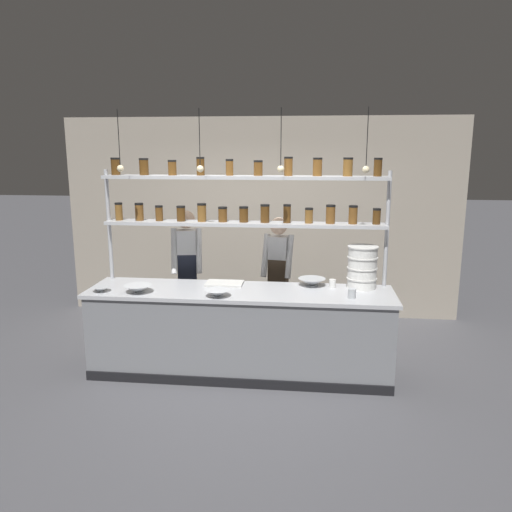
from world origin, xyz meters
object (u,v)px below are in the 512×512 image
(prep_bowl_near_right, at_px, (217,293))
(serving_cup_front, at_px, (332,283))
(chef_center, at_px, (278,274))
(cutting_board, at_px, (225,283))
(container_stack, at_px, (362,267))
(prep_bowl_center_front, at_px, (312,282))
(serving_cup_by_board, at_px, (352,293))
(prep_bowl_center_back, at_px, (101,289))
(spice_shelf_unit, at_px, (244,204))
(chef_left, at_px, (187,269))
(prep_bowl_near_left, at_px, (138,289))

(prep_bowl_near_right, distance_m, serving_cup_front, 1.25)
(chef_center, xyz_separation_m, cutting_board, (-0.55, -0.59, 0.03))
(container_stack, bearing_deg, prep_bowl_center_front, 177.12)
(container_stack, xyz_separation_m, serving_cup_by_board, (-0.13, -0.39, -0.18))
(prep_bowl_center_back, relative_size, serving_cup_by_board, 1.90)
(cutting_board, bearing_deg, chef_center, 46.99)
(cutting_board, xyz_separation_m, serving_cup_front, (1.16, 0.01, 0.03))
(spice_shelf_unit, xyz_separation_m, prep_bowl_near_right, (-0.19, -0.59, -0.84))
(chef_left, bearing_deg, serving_cup_front, -28.11)
(prep_bowl_near_left, relative_size, prep_bowl_near_right, 1.11)
(prep_bowl_center_back, bearing_deg, serving_cup_by_board, 1.16)
(serving_cup_front, height_order, serving_cup_by_board, serving_cup_by_board)
(spice_shelf_unit, xyz_separation_m, prep_bowl_center_front, (0.75, -0.07, -0.83))
(container_stack, height_order, cutting_board, container_stack)
(spice_shelf_unit, xyz_separation_m, prep_bowl_center_back, (-1.43, -0.54, -0.85))
(prep_bowl_near_left, height_order, prep_bowl_center_back, prep_bowl_near_left)
(container_stack, bearing_deg, chef_center, 149.03)
(chef_center, bearing_deg, container_stack, -21.89)
(prep_bowl_near_left, height_order, prep_bowl_center_front, prep_bowl_center_front)
(prep_bowl_center_front, relative_size, prep_bowl_center_back, 1.61)
(container_stack, distance_m, prep_bowl_center_front, 0.56)
(prep_bowl_center_front, relative_size, prep_bowl_near_right, 1.15)
(cutting_board, bearing_deg, prep_bowl_center_back, -161.34)
(spice_shelf_unit, xyz_separation_m, serving_cup_front, (0.96, -0.12, -0.83))
(spice_shelf_unit, distance_m, prep_bowl_near_left, 1.43)
(chef_left, distance_m, prep_bowl_center_back, 1.14)
(cutting_board, height_order, serving_cup_by_board, serving_cup_by_board)
(chef_left, relative_size, chef_center, 1.05)
(spice_shelf_unit, xyz_separation_m, chef_left, (-0.74, 0.37, -0.83))
(chef_center, distance_m, container_stack, 1.10)
(chef_left, distance_m, container_stack, 2.07)
(serving_cup_front, bearing_deg, container_stack, 3.64)
(chef_left, xyz_separation_m, prep_bowl_near_left, (-0.29, -0.90, 0.00))
(spice_shelf_unit, bearing_deg, prep_bowl_center_front, -5.47)
(cutting_board, bearing_deg, spice_shelf_unit, 32.89)
(prep_bowl_center_front, bearing_deg, chef_center, 127.11)
(prep_bowl_near_right, bearing_deg, serving_cup_front, 22.08)
(serving_cup_front, bearing_deg, prep_bowl_near_left, -168.24)
(container_stack, bearing_deg, spice_shelf_unit, 175.60)
(prep_bowl_center_front, xyz_separation_m, prep_bowl_center_back, (-2.17, -0.47, -0.02))
(cutting_board, xyz_separation_m, prep_bowl_center_front, (0.95, 0.06, 0.03))
(prep_bowl_center_front, bearing_deg, cutting_board, -176.53)
(serving_cup_by_board, bearing_deg, container_stack, 71.85)
(chef_left, distance_m, prep_bowl_near_left, 0.95)
(container_stack, relative_size, prep_bowl_center_back, 2.46)
(serving_cup_front, bearing_deg, serving_cup_by_board, -64.63)
(spice_shelf_unit, relative_size, container_stack, 6.85)
(cutting_board, height_order, prep_bowl_center_back, prep_bowl_center_back)
(serving_cup_by_board, bearing_deg, chef_center, 129.98)
(prep_bowl_center_back, bearing_deg, cutting_board, 18.66)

